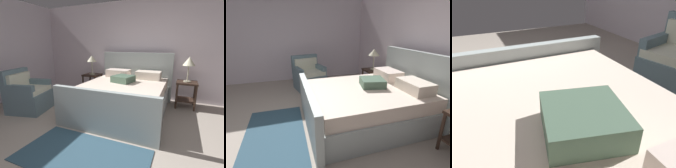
{
  "view_description": "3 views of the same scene",
  "coord_description": "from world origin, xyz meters",
  "views": [
    {
      "loc": [
        0.83,
        -1.36,
        1.41
      ],
      "look_at": [
        -0.3,
        1.25,
        0.72
      ],
      "focal_mm": 26.08,
      "sensor_mm": 36.0,
      "label": 1
    },
    {
      "loc": [
        2.16,
        0.47,
        1.63
      ],
      "look_at": [
        -0.7,
        1.37,
        0.58
      ],
      "focal_mm": 26.31,
      "sensor_mm": 36.0,
      "label": 2
    },
    {
      "loc": [
        0.13,
        2.61,
        1.33
      ],
      "look_at": [
        -0.35,
        1.59,
        0.74
      ],
      "focal_mm": 33.62,
      "sensor_mm": 36.0,
      "label": 3
    }
  ],
  "objects": [
    {
      "name": "table_lamp_right",
      "position": [
        0.97,
        2.57,
        1.04
      ],
      "size": [
        0.26,
        0.26,
        0.55
      ],
      "color": "#B7B293",
      "rests_on": "nightstand_right"
    },
    {
      "name": "nightstand_right",
      "position": [
        0.97,
        2.57,
        0.4
      ],
      "size": [
        0.44,
        0.44,
        0.6
      ],
      "color": "#34231A",
      "rests_on": "ground"
    },
    {
      "name": "area_rug",
      "position": [
        -0.25,
        0.17,
        0.01
      ],
      "size": [
        1.71,
        0.93,
        0.01
      ],
      "primitive_type": "cube",
      "rotation": [
        0.0,
        0.0,
        0.0
      ],
      "color": "#304F61",
      "rests_on": "ground"
    },
    {
      "name": "bed",
      "position": [
        -0.25,
        1.81,
        0.35
      ],
      "size": [
        1.81,
        2.13,
        1.21
      ],
      "color": "#A5B1AF",
      "rests_on": "ground"
    },
    {
      "name": "table_lamp_left",
      "position": [
        -1.47,
        2.56,
        1.01
      ],
      "size": [
        0.27,
        0.27,
        0.52
      ],
      "color": "#B7B293",
      "rests_on": "nightstand_left"
    },
    {
      "name": "armchair",
      "position": [
        -2.19,
        1.01,
        0.35
      ],
      "size": [
        0.88,
        0.87,
        0.9
      ],
      "color": "slate",
      "rests_on": "ground"
    },
    {
      "name": "nightstand_left",
      "position": [
        -1.47,
        2.56,
        0.4
      ],
      "size": [
        0.44,
        0.44,
        0.6
      ],
      "color": "#34231A",
      "rests_on": "ground"
    },
    {
      "name": "wall_back",
      "position": [
        0.0,
        3.02,
        1.26
      ],
      "size": [
        6.51,
        0.12,
        2.53
      ],
      "primitive_type": "cube",
      "color": "silver",
      "rests_on": "ground"
    }
  ]
}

